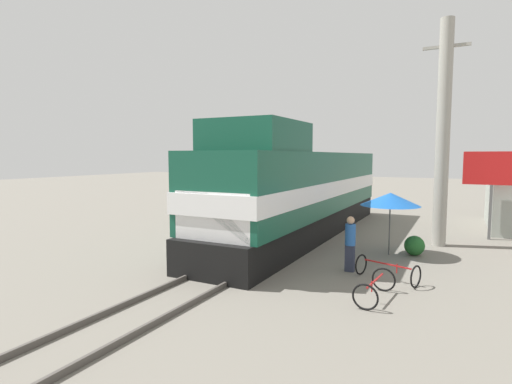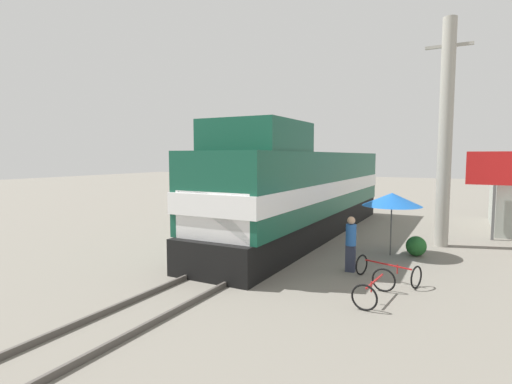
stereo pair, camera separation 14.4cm
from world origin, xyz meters
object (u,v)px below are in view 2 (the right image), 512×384
object	(u,v)px
billboard_sign	(496,173)
utility_pole	(445,134)
locomotive	(303,191)
bicycle	(388,270)
bicycle_spare	(375,288)
vendor_umbrella	(392,199)
person_bystander	(351,242)

from	to	relation	value
billboard_sign	utility_pole	bearing A→B (deg)	-129.34
locomotive	bicycle	bearing A→B (deg)	-47.47
billboard_sign	bicycle_spare	size ratio (longest dim) A/B	2.27
utility_pole	vendor_umbrella	bearing A→B (deg)	-121.36
utility_pole	person_bystander	world-z (taller)	utility_pole
person_bystander	bicycle	world-z (taller)	person_bystander
locomotive	vendor_umbrella	bearing A→B (deg)	-23.06
billboard_sign	bicycle_spare	distance (m)	11.11
billboard_sign	person_bystander	distance (m)	9.33
bicycle	billboard_sign	bearing A→B (deg)	-1.26
locomotive	utility_pole	bearing A→B (deg)	7.80
locomotive	bicycle_spare	distance (m)	8.74
vendor_umbrella	bicycle	world-z (taller)	vendor_umbrella
vendor_umbrella	bicycle_spare	bearing A→B (deg)	-84.94
bicycle_spare	bicycle	bearing A→B (deg)	95.15
vendor_umbrella	person_bystander	bearing A→B (deg)	-105.19
person_bystander	bicycle_spare	bearing A→B (deg)	-61.80
billboard_sign	bicycle_spare	xyz separation A→B (m)	(-3.14, -10.32, -2.69)
locomotive	person_bystander	distance (m)	6.03
utility_pole	bicycle	distance (m)	7.56
bicycle	locomotive	bearing A→B (deg)	61.54
utility_pole	billboard_sign	xyz separation A→B (m)	(1.99, 2.42, -1.70)
person_bystander	vendor_umbrella	bearing A→B (deg)	74.81
utility_pole	bicycle	size ratio (longest dim) A/B	4.79
person_bystander	bicycle	distance (m)	1.51
utility_pole	bicycle	bearing A→B (deg)	-100.71
vendor_umbrella	utility_pole	bearing A→B (deg)	58.64
utility_pole	billboard_sign	size ratio (longest dim) A/B	2.34
utility_pole	vendor_umbrella	distance (m)	4.03
vendor_umbrella	person_bystander	xyz separation A→B (m)	(-0.79, -2.90, -1.15)
locomotive	vendor_umbrella	distance (m)	4.70
locomotive	person_bystander	world-z (taller)	locomotive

